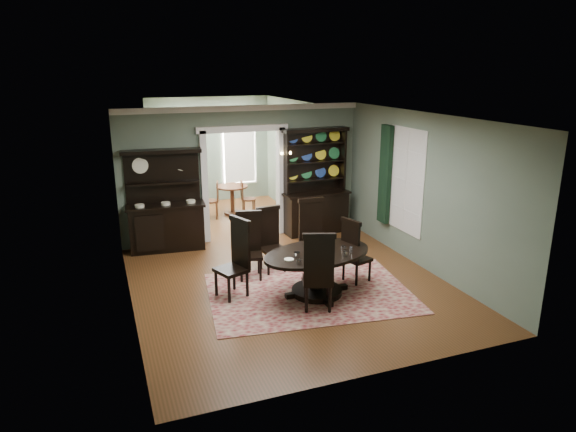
% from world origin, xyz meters
% --- Properties ---
extents(room, '(5.51, 6.01, 3.01)m').
position_xyz_m(room, '(0.00, 0.04, 1.58)').
color(room, brown).
rests_on(room, ground).
extents(parlor, '(3.51, 3.50, 3.01)m').
position_xyz_m(parlor, '(0.00, 5.53, 1.52)').
color(parlor, brown).
rests_on(parlor, ground).
extents(doorway_trim, '(2.08, 0.25, 2.57)m').
position_xyz_m(doorway_trim, '(0.00, 3.00, 1.62)').
color(doorway_trim, silver).
rests_on(doorway_trim, floor).
extents(right_window, '(0.15, 1.47, 2.12)m').
position_xyz_m(right_window, '(2.69, 0.93, 1.60)').
color(right_window, white).
rests_on(right_window, wall_right).
extents(wall_sconce, '(0.27, 0.21, 0.21)m').
position_xyz_m(wall_sconce, '(0.95, 2.85, 1.89)').
color(wall_sconce, '#CC7E36').
rests_on(wall_sconce, back_wall_right).
extents(rug, '(3.76, 2.91, 0.01)m').
position_xyz_m(rug, '(0.20, -0.43, 0.01)').
color(rug, maroon).
rests_on(rug, floor).
extents(dining_table, '(2.19, 2.17, 0.78)m').
position_xyz_m(dining_table, '(0.30, -0.52, 0.54)').
color(dining_table, black).
rests_on(dining_table, rug).
extents(centerpiece, '(1.24, 0.80, 0.20)m').
position_xyz_m(centerpiece, '(0.29, -0.57, 0.84)').
color(centerpiece, silver).
rests_on(centerpiece, dining_table).
extents(chair_far_left, '(0.55, 0.53, 1.26)m').
position_xyz_m(chair_far_left, '(-0.56, 0.67, 0.66)').
color(chair_far_left, black).
rests_on(chair_far_left, rug).
extents(chair_far_mid, '(0.51, 0.48, 1.25)m').
position_xyz_m(chair_far_mid, '(-0.08, 0.86, 0.66)').
color(chair_far_mid, black).
rests_on(chair_far_mid, rug).
extents(chair_far_right, '(0.53, 0.49, 1.36)m').
position_xyz_m(chair_far_right, '(0.75, 0.76, 0.71)').
color(chair_far_right, black).
rests_on(chair_far_right, rug).
extents(chair_end_left, '(0.63, 0.65, 1.37)m').
position_xyz_m(chair_end_left, '(-1.00, -0.04, 0.72)').
color(chair_end_left, black).
rests_on(chair_end_left, rug).
extents(chair_end_right, '(0.54, 0.56, 1.22)m').
position_xyz_m(chair_end_right, '(1.11, -0.28, 0.64)').
color(chair_end_right, black).
rests_on(chair_end_right, rug).
extents(chair_near, '(0.63, 0.62, 1.36)m').
position_xyz_m(chair_near, '(0.05, -1.11, 0.71)').
color(chair_near, black).
rests_on(chair_near, rug).
extents(sideboard, '(1.69, 0.73, 2.16)m').
position_xyz_m(sideboard, '(-1.80, 2.75, 0.75)').
color(sideboard, black).
rests_on(sideboard, floor).
extents(welsh_dresser, '(1.61, 0.65, 2.47)m').
position_xyz_m(welsh_dresser, '(1.67, 2.73, 0.89)').
color(welsh_dresser, black).
rests_on(welsh_dresser, floor).
extents(parlor_table, '(0.83, 0.83, 0.77)m').
position_xyz_m(parlor_table, '(0.22, 4.91, 0.50)').
color(parlor_table, '#5A2D19').
rests_on(parlor_table, parlor_floor).
extents(parlor_chair_left, '(0.45, 0.44, 0.97)m').
position_xyz_m(parlor_chair_left, '(-0.34, 4.71, 0.52)').
color(parlor_chair_left, '#5A2D19').
rests_on(parlor_chair_left, parlor_floor).
extents(parlor_chair_right, '(0.41, 0.39, 0.93)m').
position_xyz_m(parlor_chair_right, '(0.52, 4.65, 0.50)').
color(parlor_chair_right, '#5A2D19').
rests_on(parlor_chair_right, parlor_floor).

